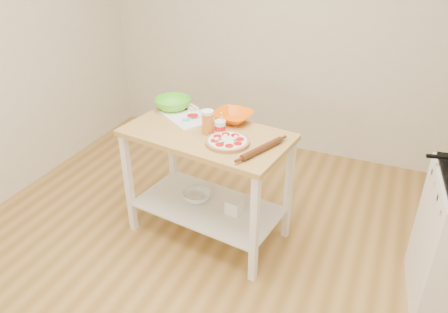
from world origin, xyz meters
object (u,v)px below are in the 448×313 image
at_px(prep_island, 207,163).
at_px(pizza, 227,141).
at_px(knife, 187,109).
at_px(cutting_board, 189,116).
at_px(orange_bowl, 233,117).
at_px(spatula, 191,119).
at_px(shelf_bin, 235,206).
at_px(beer_pint, 208,122).
at_px(shelf_glass_bowl, 197,196).
at_px(yogurt_tub, 220,127).
at_px(rolling_pin, 262,149).
at_px(green_bowl, 173,104).

distance_m(prep_island, pizza, 0.35).
relative_size(pizza, knife, 1.19).
relative_size(cutting_board, orange_bowl, 1.75).
distance_m(spatula, shelf_bin, 0.75).
bearing_deg(cutting_board, beer_pint, -5.28).
relative_size(pizza, beer_pint, 1.74).
height_order(prep_island, orange_bowl, orange_bowl).
distance_m(prep_island, shelf_glass_bowl, 0.37).
bearing_deg(yogurt_tub, rolling_pin, -21.44).
height_order(cutting_board, orange_bowl, orange_bowl).
relative_size(cutting_board, green_bowl, 1.75).
bearing_deg(prep_island, cutting_board, 141.49).
height_order(prep_island, green_bowl, green_bowl).
distance_m(green_bowl, beer_pint, 0.53).
xyz_separation_m(beer_pint, yogurt_tub, (0.08, 0.03, -0.04)).
height_order(knife, orange_bowl, orange_bowl).
xyz_separation_m(knife, shelf_glass_bowl, (0.19, -0.25, -0.62)).
bearing_deg(orange_bowl, yogurt_tub, -91.16).
distance_m(prep_island, spatula, 0.36).
distance_m(cutting_board, shelf_bin, 0.78).
bearing_deg(yogurt_tub, knife, 146.97).
xyz_separation_m(prep_island, shelf_glass_bowl, (-0.11, 0.04, -0.35)).
bearing_deg(prep_island, pizza, -25.93).
bearing_deg(prep_island, spatula, 145.27).
height_order(green_bowl, shelf_bin, green_bowl).
bearing_deg(green_bowl, shelf_glass_bowl, -38.09).
height_order(spatula, shelf_bin, spatula).
height_order(spatula, yogurt_tub, yogurt_tub).
height_order(knife, shelf_bin, knife).
distance_m(pizza, orange_bowl, 0.37).
distance_m(spatula, beer_pint, 0.27).
distance_m(spatula, shelf_glass_bowl, 0.63).
bearing_deg(shelf_glass_bowl, shelf_bin, -6.73).
height_order(green_bowl, rolling_pin, green_bowl).
height_order(cutting_board, shelf_glass_bowl, cutting_board).
relative_size(pizza, shelf_bin, 2.68).
height_order(pizza, shelf_bin, pizza).
bearing_deg(prep_island, knife, 137.15).
distance_m(knife, shelf_bin, 0.86).
bearing_deg(pizza, shelf_glass_bowl, 157.07).
relative_size(prep_island, pizza, 4.18).
height_order(green_bowl, yogurt_tub, yogurt_tub).
distance_m(spatula, yogurt_tub, 0.31).
height_order(pizza, knife, pizza).
xyz_separation_m(knife, yogurt_tub, (0.40, -0.26, 0.03)).
relative_size(prep_island, shelf_glass_bowl, 5.46).
xyz_separation_m(yogurt_tub, rolling_pin, (0.36, -0.14, -0.03)).
xyz_separation_m(green_bowl, yogurt_tub, (0.52, -0.25, 0.01)).
bearing_deg(rolling_pin, shelf_glass_bowl, 164.94).
distance_m(beer_pint, yogurt_tub, 0.10).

